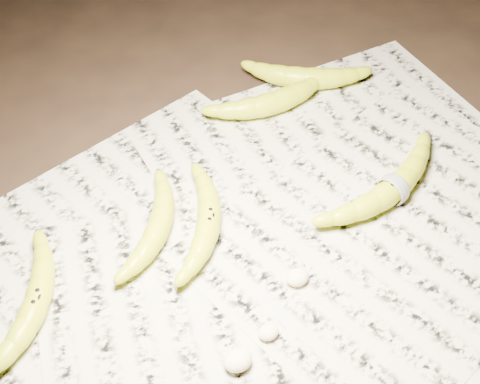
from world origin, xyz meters
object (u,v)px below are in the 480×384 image
banana_left_a (36,301)px  banana_center (209,220)px  banana_left_b (159,225)px  banana_upper_b (305,77)px  banana_upper_a (275,101)px  banana_taped (393,188)px

banana_left_a → banana_center: size_ratio=1.04×
banana_left_b → banana_upper_b: bearing=-23.0°
banana_left_a → banana_upper_a: banana_upper_a is taller
banana_left_b → banana_upper_a: banana_upper_a is taller
banana_left_a → banana_center: 0.26m
banana_taped → banana_upper_b: (0.03, 0.29, 0.00)m
banana_left_a → banana_left_b: bearing=-43.4°
banana_center → banana_upper_a: bearing=-18.1°
banana_left_a → banana_left_b: size_ratio=1.12×
banana_left_b → banana_upper_a: 0.32m
banana_left_b → banana_upper_b: banana_upper_b is taller
banana_left_b → banana_taped: size_ratio=0.76×
banana_left_b → banana_taped: (0.33, -0.10, 0.00)m
banana_center → banana_upper_b: banana_upper_b is taller
banana_left_b → banana_taped: banana_taped is taller
banana_upper_a → banana_left_b: bearing=-149.0°
banana_left_a → banana_center: bearing=-52.3°
banana_left_a → banana_upper_a: size_ratio=0.98×
banana_left_a → banana_left_b: same height
banana_center → banana_upper_b: bearing=-22.4°
banana_center → banana_upper_b: size_ratio=0.99×
banana_upper_a → banana_upper_b: bearing=23.4°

